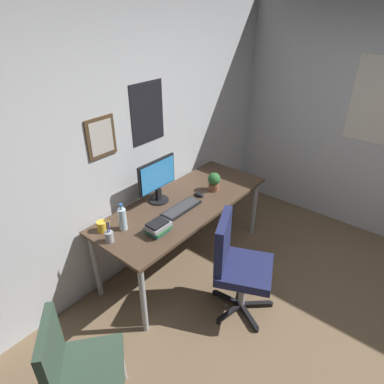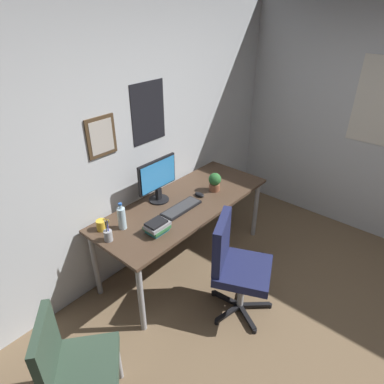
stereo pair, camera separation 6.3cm
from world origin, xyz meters
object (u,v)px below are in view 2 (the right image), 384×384
object	(u,v)px
book_stack_left	(157,227)
computer_mouse	(199,195)
office_chair	(235,263)
monitor	(158,179)
potted_plant	(215,181)
keyboard	(181,208)
pen_cup	(108,235)
side_chair	(72,363)
coffee_mug_near	(102,225)
water_bottle	(122,218)

from	to	relation	value
book_stack_left	computer_mouse	bearing A→B (deg)	9.03
office_chair	monitor	bearing A→B (deg)	86.66
potted_plant	keyboard	bearing A→B (deg)	178.17
office_chair	monitor	world-z (taller)	monitor
office_chair	pen_cup	distance (m)	1.08
office_chair	pen_cup	bearing A→B (deg)	129.14
side_chair	coffee_mug_near	world-z (taller)	side_chair
water_bottle	coffee_mug_near	bearing A→B (deg)	137.59
monitor	water_bottle	xyz separation A→B (m)	(-0.53, -0.10, -0.13)
monitor	book_stack_left	xyz separation A→B (m)	(-0.38, -0.37, -0.19)
side_chair	water_bottle	size ratio (longest dim) A/B	3.47
potted_plant	coffee_mug_near	bearing A→B (deg)	164.94
book_stack_left	coffee_mug_near	bearing A→B (deg)	126.30
office_chair	keyboard	xyz separation A→B (m)	(0.08, 0.68, 0.23)
side_chair	coffee_mug_near	bearing A→B (deg)	42.31
monitor	coffee_mug_near	bearing A→B (deg)	178.35
computer_mouse	coffee_mug_near	xyz separation A→B (m)	(-0.98, 0.28, 0.03)
pen_cup	side_chair	bearing A→B (deg)	-142.97
water_bottle	pen_cup	world-z (taller)	water_bottle
side_chair	office_chair	bearing A→B (deg)	-10.43
coffee_mug_near	book_stack_left	world-z (taller)	book_stack_left
pen_cup	potted_plant	bearing A→B (deg)	-6.97
office_chair	pen_cup	xyz separation A→B (m)	(-0.66, 0.81, 0.27)
monitor	keyboard	bearing A→B (deg)	-85.53
monitor	water_bottle	size ratio (longest dim) A/B	1.82
monitor	water_bottle	world-z (taller)	monitor
office_chair	water_bottle	xyz separation A→B (m)	(-0.48, 0.86, 0.32)
coffee_mug_near	water_bottle	bearing A→B (deg)	-42.41
side_chair	potted_plant	world-z (taller)	potted_plant
water_bottle	book_stack_left	xyz separation A→B (m)	(0.15, -0.27, -0.05)
keyboard	pen_cup	distance (m)	0.75
water_bottle	coffee_mug_near	size ratio (longest dim) A/B	2.03
coffee_mug_near	pen_cup	world-z (taller)	pen_cup
keyboard	coffee_mug_near	world-z (taller)	coffee_mug_near
monitor	computer_mouse	world-z (taller)	monitor
office_chair	potted_plant	bearing A→B (deg)	49.19
side_chair	monitor	xyz separation A→B (m)	(1.46, 0.70, 0.48)
potted_plant	pen_cup	distance (m)	1.25
computer_mouse	book_stack_left	size ratio (longest dim) A/B	0.53
office_chair	monitor	distance (m)	1.07
water_bottle	pen_cup	distance (m)	0.20
side_chair	keyboard	xyz separation A→B (m)	(1.48, 0.42, 0.26)
keyboard	book_stack_left	distance (m)	0.41
water_bottle	office_chair	bearing A→B (deg)	-61.08
side_chair	water_bottle	distance (m)	1.16
computer_mouse	potted_plant	world-z (taller)	potted_plant
side_chair	potted_plant	bearing A→B (deg)	11.61
keyboard	monitor	bearing A→B (deg)	94.47
pen_cup	monitor	bearing A→B (deg)	11.57
computer_mouse	keyboard	bearing A→B (deg)	-175.18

